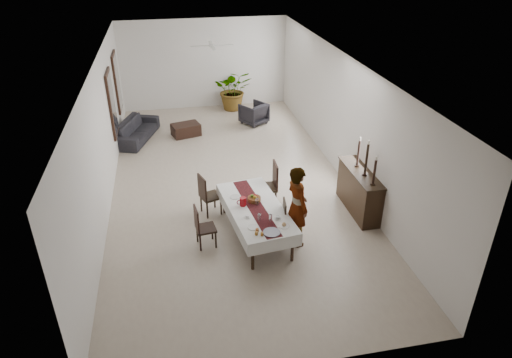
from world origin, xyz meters
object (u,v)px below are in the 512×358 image
(red_pitcher, at_px, (243,202))
(sofa, at_px, (136,130))
(sideboard_body, at_px, (359,192))
(dining_table_top, at_px, (256,208))
(woman, at_px, (297,206))

(red_pitcher, height_order, sofa, red_pitcher)
(red_pitcher, relative_size, sideboard_body, 0.11)
(dining_table_top, distance_m, sideboard_body, 2.63)
(dining_table_top, height_order, sofa, dining_table_top)
(woman, distance_m, sideboard_body, 2.04)
(sideboard_body, bearing_deg, red_pitcher, -171.88)
(dining_table_top, xyz_separation_m, woman, (0.79, -0.41, 0.21))
(red_pitcher, height_order, sideboard_body, sideboard_body)
(red_pitcher, distance_m, woman, 1.17)
(red_pitcher, bearing_deg, dining_table_top, -23.82)
(woman, relative_size, sofa, 0.84)
(woman, bearing_deg, dining_table_top, 49.17)
(dining_table_top, xyz_separation_m, red_pitcher, (-0.25, 0.11, 0.13))
(dining_table_top, distance_m, woman, 0.91)
(sofa, bearing_deg, woman, -131.41)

